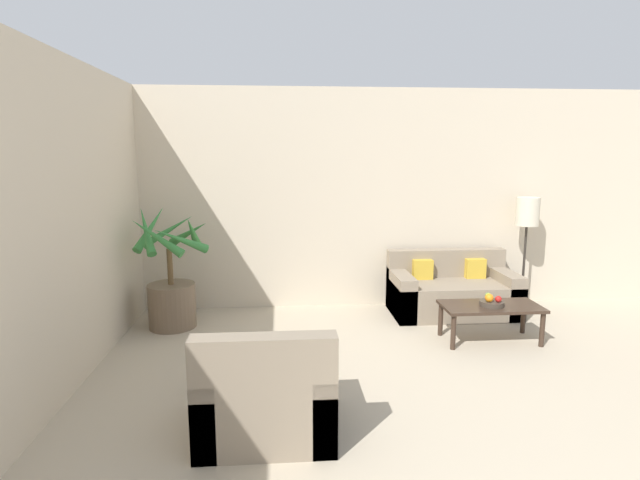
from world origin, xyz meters
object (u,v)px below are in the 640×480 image
orange_fruit (489,298)px  armchair (266,397)px  apple_green (488,296)px  ottoman (275,362)px  coffee_table (491,310)px  floor_lamp (527,218)px  sofa_loveseat (452,292)px  apple_red (498,299)px  potted_palm (171,287)px  fruit_bowl (492,303)px

orange_fruit → armchair: size_ratio=0.09×
apple_green → ottoman: apple_green is taller
coffee_table → floor_lamp: bearing=50.9°
sofa_loveseat → ottoman: sofa_loveseat is taller
sofa_loveseat → coffee_table: bearing=-84.8°
apple_red → armchair: armchair is taller
armchair → ottoman: (0.05, 0.81, -0.10)m
orange_fruit → apple_green: bearing=72.0°
potted_palm → ottoman: bearing=-51.6°
apple_green → orange_fruit: 0.11m
apple_red → ottoman: (-2.24, -0.67, -0.30)m
potted_palm → fruit_bowl: 3.42m
sofa_loveseat → armchair: armchair is taller
potted_palm → orange_fruit: (3.30, -0.76, 0.02)m
sofa_loveseat → ottoman: (-2.12, -1.68, -0.09)m
sofa_loveseat → apple_red: 1.03m
ottoman → orange_fruit: bearing=17.8°
apple_red → apple_green: apple_red is taller
potted_palm → orange_fruit: bearing=-12.9°
potted_palm → sofa_loveseat: potted_palm is taller
ottoman → coffee_table: bearing=18.9°
orange_fruit → ottoman: (-2.15, -0.69, -0.31)m
potted_palm → apple_green: size_ratio=21.19×
potted_palm → floor_lamp: (4.23, 0.39, 0.68)m
sofa_loveseat → coffee_table: 0.93m
sofa_loveseat → fruit_bowl: 0.97m
apple_green → orange_fruit: size_ratio=0.77×
potted_palm → apple_green: (3.34, -0.65, 0.01)m
sofa_loveseat → floor_lamp: 1.31m
potted_palm → apple_red: bearing=-12.9°
apple_red → orange_fruit: size_ratio=0.78×
coffee_table → fruit_bowl: 0.09m
floor_lamp → coffee_table: size_ratio=1.39×
fruit_bowl → apple_green: 0.10m
floor_lamp → orange_fruit: bearing=-129.1°
armchair → ottoman: bearing=86.4°
sofa_loveseat → orange_fruit: size_ratio=17.49×
apple_red → orange_fruit: (-0.09, 0.02, 0.01)m
apple_green → ottoman: (-2.19, -0.80, -0.30)m
orange_fruit → potted_palm: bearing=167.1°
fruit_bowl → apple_red: size_ratio=3.72×
floor_lamp → potted_palm: bearing=-174.8°
orange_fruit → armchair: 2.67m
fruit_bowl → armchair: bearing=-145.7°
armchair → potted_palm: bearing=116.0°
floor_lamp → coffee_table: floor_lamp is taller
orange_fruit → armchair: armchair is taller
sofa_loveseat → apple_green: (0.07, -0.88, 0.21)m
armchair → sofa_loveseat: bearing=48.8°
apple_red → apple_green: size_ratio=1.02×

